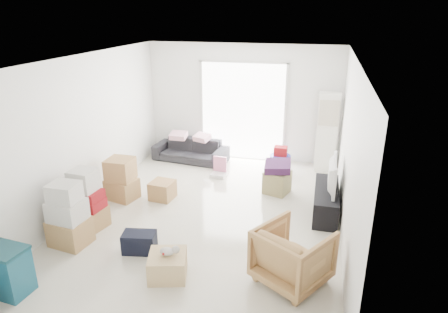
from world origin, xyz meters
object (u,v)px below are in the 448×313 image
object	(u,v)px
television	(327,185)
sofa	(190,147)
tv_console	(326,201)
wood_crate	(168,265)
armchair	(293,253)
ottoman	(277,182)
ac_tower	(327,133)
kids_table	(280,154)
storage_bins	(6,271)

from	to	relation	value
television	sofa	distance (m)	3.67
tv_console	wood_crate	xyz separation A→B (m)	(-2.06, -2.37, -0.06)
tv_console	armchair	bearing A→B (deg)	-101.42
sofa	ottoman	bearing A→B (deg)	-23.48
ac_tower	wood_crate	bearing A→B (deg)	-114.46
kids_table	wood_crate	xyz separation A→B (m)	(-1.05, -4.05, -0.25)
sofa	ottoman	distance (m)	2.55
ac_tower	tv_console	distance (m)	2.14
television	kids_table	distance (m)	1.95
ottoman	sofa	bearing A→B (deg)	150.01
tv_console	wood_crate	size ratio (longest dim) A/B	2.77
television	kids_table	bearing A→B (deg)	31.43
storage_bins	ottoman	size ratio (longest dim) A/B	1.46
storage_bins	wood_crate	bearing A→B (deg)	23.45
armchair	ac_tower	bearing A→B (deg)	-62.90
ac_tower	armchair	size ratio (longest dim) A/B	2.03
television	armchair	xyz separation A→B (m)	(-0.42, -2.07, -0.09)
television	storage_bins	distance (m)	5.03
sofa	ac_tower	bearing A→B (deg)	9.29
television	sofa	bearing A→B (deg)	59.58
ottoman	kids_table	world-z (taller)	kids_table
ac_tower	armchair	world-z (taller)	ac_tower
storage_bins	wood_crate	world-z (taller)	storage_bins
wood_crate	tv_console	bearing A→B (deg)	49.11
sofa	kids_table	size ratio (longest dim) A/B	2.95
ottoman	tv_console	bearing A→B (deg)	-33.04
sofa	wood_crate	bearing A→B (deg)	-69.10
ac_tower	ottoman	size ratio (longest dim) A/B	3.94
tv_console	sofa	bearing A→B (deg)	149.08
tv_console	wood_crate	distance (m)	3.14
tv_console	television	world-z (taller)	television
storage_bins	sofa	bearing A→B (deg)	81.55
tv_console	sofa	distance (m)	3.67
armchair	sofa	bearing A→B (deg)	-23.19
armchair	storage_bins	world-z (taller)	armchair
armchair	television	bearing A→B (deg)	-69.20
ac_tower	television	xyz separation A→B (m)	(0.05, -2.04, -0.35)
armchair	kids_table	world-z (taller)	armchair
television	armchair	distance (m)	2.12
television	ac_tower	bearing A→B (deg)	1.91
television	wood_crate	world-z (taller)	television
ac_tower	tv_console	bearing A→B (deg)	-88.59
tv_console	ottoman	xyz separation A→B (m)	(-0.94, 0.61, -0.01)
ac_tower	television	distance (m)	2.07
tv_console	armchair	size ratio (longest dim) A/B	1.60
tv_console	storage_bins	xyz separation A→B (m)	(-3.90, -3.17, 0.10)
armchair	ottoman	xyz separation A→B (m)	(-0.52, 2.68, -0.21)
tv_console	ottoman	distance (m)	1.12
sofa	tv_console	bearing A→B (deg)	-24.41
tv_console	storage_bins	distance (m)	5.03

